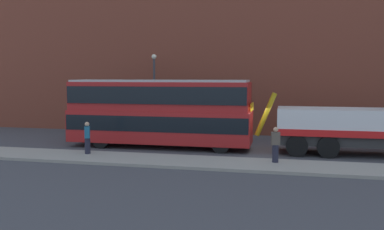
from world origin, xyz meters
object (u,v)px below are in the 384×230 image
object	(u,v)px
double_decker_bus	(159,110)
street_lamp	(154,87)
recovery_tow_truck	(369,123)
pedestrian_onlooker	(87,138)
pedestrian_bystander	(275,145)

from	to	relation	value
double_decker_bus	street_lamp	bearing A→B (deg)	110.91
recovery_tow_truck	street_lamp	xyz separation A→B (m)	(-13.68, 4.84, 1.71)
street_lamp	double_decker_bus	bearing A→B (deg)	-68.65
recovery_tow_truck	street_lamp	bearing A→B (deg)	160.07
pedestrian_onlooker	pedestrian_bystander	world-z (taller)	same
pedestrian_bystander	recovery_tow_truck	bearing A→B (deg)	-66.10
recovery_tow_truck	pedestrian_onlooker	distance (m)	15.13
street_lamp	recovery_tow_truck	bearing A→B (deg)	-19.49
recovery_tow_truck	street_lamp	size ratio (longest dim) A/B	1.74
recovery_tow_truck	double_decker_bus	size ratio (longest dim) A/B	0.92
pedestrian_bystander	street_lamp	xyz separation A→B (m)	(-8.86, 8.44, 2.49)
double_decker_bus	pedestrian_onlooker	bearing A→B (deg)	-129.05
double_decker_bus	street_lamp	xyz separation A→B (m)	(-1.89, 4.85, 1.24)
recovery_tow_truck	double_decker_bus	world-z (taller)	double_decker_bus
double_decker_bus	pedestrian_bystander	size ratio (longest dim) A/B	6.47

